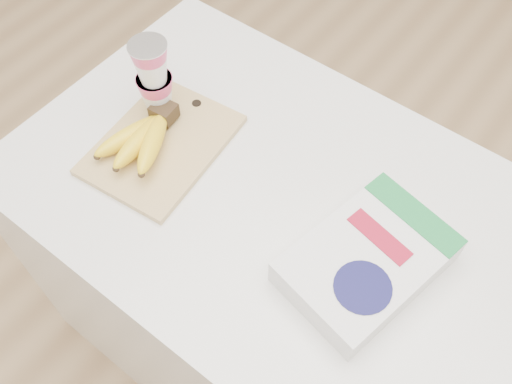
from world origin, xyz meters
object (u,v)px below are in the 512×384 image
cutting_board (162,145)px  cereal_box (367,261)px  table (270,280)px  yogurt_stack (153,76)px  bananas (143,137)px

cutting_board → cereal_box: cereal_box is taller
table → yogurt_stack: (-0.31, 0.02, 0.51)m
cereal_box → yogurt_stack: bearing=-173.9°
yogurt_stack → bananas: bearing=-65.4°
bananas → cereal_box: (0.50, 0.04, -0.01)m
cutting_board → yogurt_stack: yogurt_stack is taller
cutting_board → cereal_box: 0.47m
table → cutting_board: cutting_board is taller
bananas → yogurt_stack: yogurt_stack is taller
table → cereal_box: 0.48m
table → bananas: 0.52m
yogurt_stack → table: bearing=-2.8°
yogurt_stack → cereal_box: 0.54m
cutting_board → bananas: (-0.02, -0.02, 0.03)m
yogurt_stack → cereal_box: bearing=-5.2°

